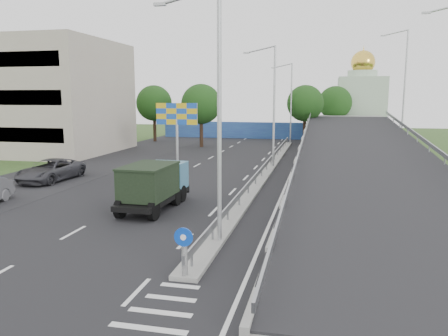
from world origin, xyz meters
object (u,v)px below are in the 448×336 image
(billboard, at_px, (177,117))
(dump_truck, at_px, (154,183))
(lamp_post_mid, at_px, (272,100))
(lamp_post_far, at_px, (290,99))
(church, at_px, (361,102))
(parked_car_c, at_px, (51,170))
(lamp_post_near, at_px, (215,104))
(sign_bollard, at_px, (184,252))

(billboard, xyz_separation_m, dump_truck, (4.46, -17.01, -2.78))
(lamp_post_mid, relative_size, billboard, 1.83)
(lamp_post_far, bearing_deg, church, 54.76)
(dump_truck, bearing_deg, lamp_post_far, 84.34)
(lamp_post_mid, xyz_separation_m, dump_truck, (-4.65, -15.01, -4.40))
(lamp_post_mid, bearing_deg, lamp_post_far, 90.00)
(lamp_post_mid, relative_size, lamp_post_far, 1.00)
(lamp_post_mid, xyz_separation_m, parked_car_c, (-15.04, -9.21, -5.02))
(lamp_post_far, bearing_deg, lamp_post_near, -90.00)
(sign_bollard, distance_m, parked_car_c, 20.89)
(lamp_post_mid, distance_m, dump_truck, 16.32)
(billboard, bearing_deg, church, 59.30)
(lamp_post_mid, bearing_deg, parked_car_c, -148.51)
(church, height_order, billboard, church)
(sign_bollard, distance_m, church, 58.84)
(sign_bollard, height_order, lamp_post_mid, lamp_post_mid)
(sign_bollard, bearing_deg, lamp_post_far, 89.86)
(sign_bollard, xyz_separation_m, lamp_post_far, (0.11, 43.83, 4.77))
(lamp_post_near, height_order, lamp_post_far, same)
(dump_truck, bearing_deg, lamp_post_near, -45.08)
(billboard, xyz_separation_m, parked_car_c, (-5.93, -11.21, -3.40))
(lamp_post_near, bearing_deg, lamp_post_mid, 90.00)
(billboard, bearing_deg, sign_bollard, -70.79)
(lamp_post_near, distance_m, dump_truck, 8.12)
(billboard, height_order, parked_car_c, billboard)
(lamp_post_near, bearing_deg, billboard, 112.49)
(sign_bollard, relative_size, church, 0.12)
(dump_truck, bearing_deg, billboard, 106.60)
(lamp_post_far, relative_size, church, 0.73)
(sign_bollard, distance_m, lamp_post_near, 6.12)
(billboard, bearing_deg, lamp_post_near, -67.51)
(lamp_post_near, xyz_separation_m, church, (9.89, 54.00, -0.50))
(billboard, bearing_deg, parked_car_c, -117.87)
(lamp_post_near, height_order, parked_car_c, lamp_post_near)
(church, distance_m, billboard, 37.23)
(lamp_post_mid, height_order, dump_truck, lamp_post_mid)
(church, relative_size, billboard, 2.51)
(billboard, distance_m, parked_car_c, 13.13)
(lamp_post_near, bearing_deg, lamp_post_far, 90.00)
(sign_bollard, relative_size, parked_car_c, 0.29)
(sign_bollard, height_order, lamp_post_near, lamp_post_near)
(billboard, height_order, dump_truck, billboard)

